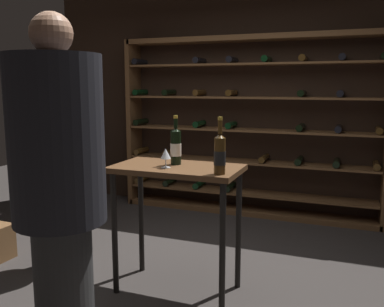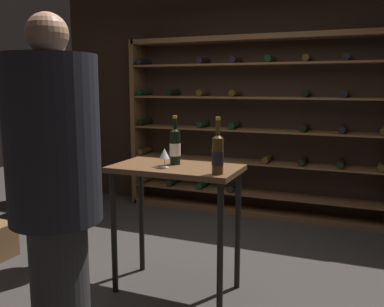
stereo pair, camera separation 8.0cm
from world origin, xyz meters
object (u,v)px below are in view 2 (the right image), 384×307
at_px(person_bystander_red_print, 58,138).
at_px(display_cabinet, 72,148).
at_px(wine_bottle_gold_foil, 218,154).
at_px(wine_bottle_amber_reserve, 175,146).
at_px(person_guest_blue_shirt, 55,179).
at_px(wine_glass_stemmed_center, 164,154).
at_px(wine_rack, 250,127).
at_px(tasting_table, 176,186).

bearing_deg(person_bystander_red_print, display_cabinet, 179.28).
bearing_deg(wine_bottle_gold_foil, wine_bottle_amber_reserve, 151.99).
bearing_deg(display_cabinet, person_guest_blue_shirt, -53.27).
bearing_deg(person_bystander_red_print, wine_glass_stemmed_center, 46.17).
xyz_separation_m(display_cabinet, wine_glass_stemmed_center, (2.11, -1.63, 0.30)).
distance_m(person_guest_blue_shirt, person_bystander_red_print, 1.36).
xyz_separation_m(wine_bottle_gold_foil, wine_bottle_amber_reserve, (-0.41, 0.22, 0.00)).
height_order(wine_bottle_gold_foil, wine_glass_stemmed_center, wine_bottle_gold_foil).
relative_size(person_guest_blue_shirt, wine_bottle_gold_foil, 5.04).
height_order(wine_rack, display_cabinet, wine_rack).
height_order(wine_rack, wine_glass_stemmed_center, wine_rack).
bearing_deg(person_guest_blue_shirt, person_bystander_red_print, 48.32).
bearing_deg(tasting_table, wine_rack, 89.95).
height_order(person_bystander_red_print, wine_glass_stemmed_center, person_bystander_red_print).
bearing_deg(wine_rack, wine_bottle_amber_reserve, -90.99).
height_order(tasting_table, wine_glass_stemmed_center, wine_glass_stemmed_center).
bearing_deg(display_cabinet, wine_bottle_amber_reserve, -34.91).
relative_size(wine_bottle_gold_foil, wine_glass_stemmed_center, 2.70).
height_order(tasting_table, person_guest_blue_shirt, person_guest_blue_shirt).
distance_m(display_cabinet, wine_bottle_gold_foil, 3.07).
bearing_deg(wine_bottle_gold_foil, person_guest_blue_shirt, -127.40).
height_order(wine_rack, tasting_table, wine_rack).
bearing_deg(wine_glass_stemmed_center, wine_bottle_amber_reserve, 85.10).
bearing_deg(wine_glass_stemmed_center, person_bystander_red_print, 171.92).
relative_size(tasting_table, person_guest_blue_shirt, 0.50).
bearing_deg(wine_bottle_gold_foil, wine_glass_stemmed_center, 171.23).
xyz_separation_m(person_guest_blue_shirt, wine_bottle_gold_foil, (0.64, 0.84, 0.05)).
height_order(person_guest_blue_shirt, person_bystander_red_print, person_bystander_red_print).
bearing_deg(tasting_table, wine_bottle_gold_foil, -23.00).
relative_size(tasting_table, person_bystander_red_print, 0.48).
distance_m(person_guest_blue_shirt, wine_bottle_amber_reserve, 1.08).
relative_size(display_cabinet, wine_bottle_amber_reserve, 4.20).
distance_m(tasting_table, wine_glass_stemmed_center, 0.27).
height_order(wine_rack, wine_bottle_amber_reserve, wine_rack).
bearing_deg(wine_bottle_amber_reserve, display_cabinet, 145.09).
bearing_deg(wine_glass_stemmed_center, wine_bottle_gold_foil, -8.77).
xyz_separation_m(tasting_table, wine_glass_stemmed_center, (-0.05, -0.09, 0.25)).
relative_size(display_cabinet, wine_bottle_gold_foil, 4.03).
bearing_deg(wine_bottle_amber_reserve, wine_bottle_gold_foil, -28.01).
relative_size(wine_rack, person_guest_blue_shirt, 1.63).
height_order(tasting_table, person_bystander_red_print, person_bystander_red_print).
relative_size(wine_rack, display_cabinet, 2.03).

